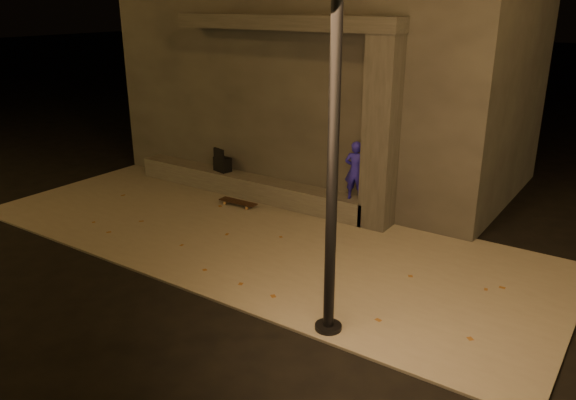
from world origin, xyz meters
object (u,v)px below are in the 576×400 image
Objects in this scene: skateboarder at (355,171)px; backpack at (222,163)px; column at (381,135)px; skateboard at (238,202)px.

skateboarder is 2.12× the size of backpack.
column is 4.06× the size of skateboard.
column is 6.56× the size of backpack.
column reaches higher than backpack.
backpack is at bearing -14.10° from skateboarder.
column is at bearing 13.45° from backpack.
skateboarder is at bearing 180.00° from column.
skateboarder is 3.41m from backpack.
skateboarder is at bearing 13.45° from backpack.
backpack is 0.62× the size of skateboard.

